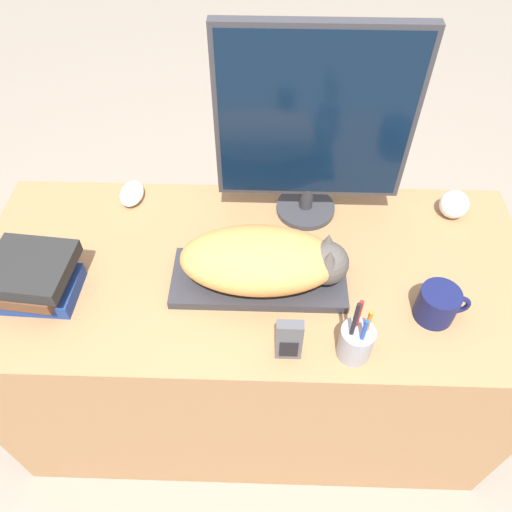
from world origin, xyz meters
name	(u,v)px	position (x,y,z in m)	size (l,w,h in m)	color
ground_plane	(251,483)	(0.00, 0.00, 0.00)	(12.00, 12.00, 0.00)	gray
desk	(253,342)	(0.00, 0.31, 0.36)	(1.41, 0.62, 0.72)	#9E7047
keyboard	(259,279)	(0.02, 0.26, 0.73)	(0.42, 0.17, 0.02)	#2D2D33
cat	(267,260)	(0.04, 0.26, 0.81)	(0.40, 0.20, 0.13)	#D18C47
monitor	(314,124)	(0.14, 0.52, 1.01)	(0.47, 0.16, 0.53)	#333338
computer_mouse	(132,194)	(-0.35, 0.55, 0.74)	(0.07, 0.10, 0.04)	silver
coffee_mug	(438,304)	(0.43, 0.18, 0.76)	(0.12, 0.09, 0.09)	#141947
pen_cup	(356,341)	(0.23, 0.07, 0.77)	(0.07, 0.07, 0.19)	#939399
baseball	(454,204)	(0.54, 0.52, 0.76)	(0.08, 0.08, 0.08)	silver
phone	(289,340)	(0.09, 0.07, 0.78)	(0.06, 0.03, 0.12)	#4C4C51
book_stack	(31,279)	(-0.52, 0.21, 0.78)	(0.23, 0.19, 0.11)	navy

